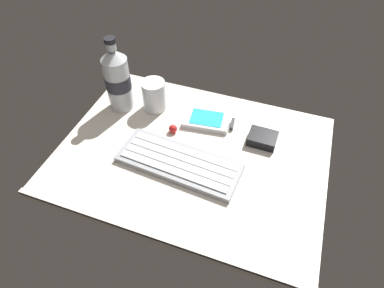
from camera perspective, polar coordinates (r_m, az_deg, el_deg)
The scene contains 7 objects.
ground_plane at distance 81.01cm, azimuth -0.06°, elevation -2.03°, with size 64.00×48.00×2.80cm.
keyboard at distance 77.36cm, azimuth -2.26°, elevation -3.19°, with size 29.78×13.26×1.70cm.
handheld_device at distance 87.39cm, azimuth 2.96°, elevation 4.11°, with size 13.38×8.94×1.50cm.
juice_cup at distance 90.36cm, azimuth -6.56°, elevation 8.21°, with size 6.40×6.40×8.50cm.
water_bottle at distance 89.36cm, azimuth -12.78°, elevation 10.89°, with size 6.73×6.73×20.80cm.
charger_block at distance 83.78cm, azimuth 12.11°, elevation 0.95°, with size 7.00×5.60×2.40cm, color black.
trackball_mouse at distance 84.60cm, azimuth -3.33°, elevation 2.65°, with size 2.20×2.20×2.20cm, color red.
Camera 1 is at (17.86, -49.92, 60.45)cm, focal length 30.76 mm.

